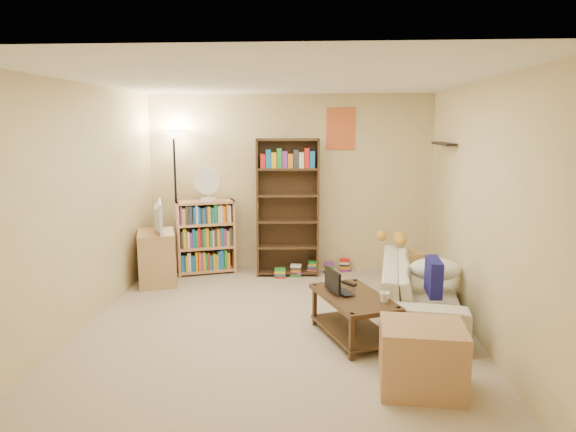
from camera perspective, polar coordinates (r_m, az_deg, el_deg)
The scene contains 19 objects.
room at distance 5.07m, azimuth -1.41°, elevation 4.99°, with size 4.50×4.54×2.52m.
sofa at distance 5.85m, azimuth 14.46°, elevation -7.85°, with size 1.10×2.17×0.61m, color beige.
navy_pillow at distance 5.35m, azimuth 15.87°, elevation -6.52°, with size 0.40×0.12×0.36m, color navy.
cream_blanket at distance 5.85m, azimuth 16.00°, elevation -5.72°, with size 0.56×0.40×0.24m, color white.
tabby_cat at distance 6.51m, azimuth 11.94°, elevation -2.40°, with size 0.48×0.22×0.16m.
coffee_table at distance 5.14m, azimuth 7.29°, elevation -10.35°, with size 0.89×1.12×0.44m.
laptop at distance 5.16m, azimuth 6.42°, elevation -8.28°, with size 0.34×0.38×0.02m, color black.
laptop_screen at distance 5.07m, azimuth 4.98°, elevation -7.19°, with size 0.01×0.33×0.22m, color white.
mug at distance 4.93m, azimuth 10.65°, elevation -8.85°, with size 0.12×0.12×0.10m, color white.
tv_remote at distance 5.41m, azimuth 6.81°, elevation -7.45°, with size 0.05×0.18×0.02m, color black.
tv_stand at distance 7.01m, azimuth -14.38°, elevation -4.50°, with size 0.46×0.65×0.69m, color tan.
television at distance 6.89m, azimuth -14.57°, elevation -0.09°, with size 0.31×0.69×0.40m, color black.
tall_bookshelf at distance 7.05m, azimuth -0.05°, elevation 1.33°, with size 0.87×0.35×1.89m.
short_bookshelf at distance 7.32m, azimuth -9.13°, elevation -2.32°, with size 0.87×0.58×1.03m.
desk_fan at distance 7.14m, azimuth -8.93°, elevation 3.49°, with size 0.37×0.21×0.46m.
floor_lamp at distance 7.38m, azimuth -12.51°, elevation 6.28°, with size 0.34×0.34×2.02m.
side_table at distance 6.76m, azimuth 12.92°, elevation -5.87°, with size 0.42×0.42×0.49m, color tan.
end_cabinet at distance 4.31m, azimuth 14.64°, elevation -14.99°, with size 0.64×0.54×0.54m, color tan.
book_stacks at distance 7.26m, azimuth 2.94°, elevation -5.83°, with size 1.07×0.51×0.19m.
Camera 1 is at (0.45, -5.02, 2.07)m, focal length 32.00 mm.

